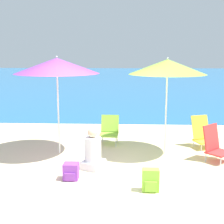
{
  "coord_description": "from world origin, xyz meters",
  "views": [
    {
      "loc": [
        0.44,
        -5.38,
        2.34
      ],
      "look_at": [
        0.11,
        1.73,
        1.0
      ],
      "focal_mm": 50.0,
      "sensor_mm": 36.0,
      "label": 1
    }
  ],
  "objects_px": {
    "beach_chair_yellow": "(202,133)",
    "backpack_purple": "(71,171)",
    "backpack_lime": "(151,180)",
    "beach_umbrella_purple": "(57,66)",
    "beach_chair_lime": "(109,129)",
    "beach_chair_red": "(215,144)",
    "person_seated_near": "(93,152)",
    "beach_umbrella_lime": "(167,67)"
  },
  "relations": [
    {
      "from": "beach_chair_lime",
      "to": "backpack_lime",
      "type": "distance_m",
      "value": 3.05
    },
    {
      "from": "beach_chair_yellow",
      "to": "backpack_purple",
      "type": "distance_m",
      "value": 3.69
    },
    {
      "from": "backpack_lime",
      "to": "beach_umbrella_lime",
      "type": "bearing_deg",
      "value": 76.65
    },
    {
      "from": "person_seated_near",
      "to": "beach_umbrella_purple",
      "type": "bearing_deg",
      "value": 158.18
    },
    {
      "from": "beach_umbrella_lime",
      "to": "beach_chair_yellow",
      "type": "relative_size",
      "value": 2.85
    },
    {
      "from": "beach_umbrella_purple",
      "to": "backpack_purple",
      "type": "xyz_separation_m",
      "value": [
        0.55,
        -1.56,
        -1.91
      ]
    },
    {
      "from": "beach_chair_yellow",
      "to": "backpack_purple",
      "type": "xyz_separation_m",
      "value": [
        -2.95,
        -2.21,
        -0.21
      ]
    },
    {
      "from": "beach_chair_yellow",
      "to": "backpack_lime",
      "type": "xyz_separation_m",
      "value": [
        -1.49,
        -2.65,
        -0.17
      ]
    },
    {
      "from": "beach_umbrella_purple",
      "to": "person_seated_near",
      "type": "bearing_deg",
      "value": -46.59
    },
    {
      "from": "beach_chair_red",
      "to": "beach_chair_lime",
      "type": "xyz_separation_m",
      "value": [
        -2.39,
        1.28,
        -0.01
      ]
    },
    {
      "from": "beach_umbrella_purple",
      "to": "backpack_purple",
      "type": "distance_m",
      "value": 2.53
    },
    {
      "from": "person_seated_near",
      "to": "beach_chair_lime",
      "type": "bearing_deg",
      "value": 107.39
    },
    {
      "from": "beach_umbrella_lime",
      "to": "beach_chair_lime",
      "type": "relative_size",
      "value": 3.12
    },
    {
      "from": "backpack_purple",
      "to": "person_seated_near",
      "type": "bearing_deg",
      "value": 60.04
    },
    {
      "from": "beach_chair_lime",
      "to": "backpack_purple",
      "type": "height_order",
      "value": "beach_chair_lime"
    },
    {
      "from": "beach_chair_yellow",
      "to": "person_seated_near",
      "type": "xyz_separation_m",
      "value": [
        -2.6,
        -1.6,
        -0.02
      ]
    },
    {
      "from": "beach_chair_lime",
      "to": "backpack_lime",
      "type": "height_order",
      "value": "beach_chair_lime"
    },
    {
      "from": "beach_chair_lime",
      "to": "person_seated_near",
      "type": "xyz_separation_m",
      "value": [
        -0.24,
        -1.87,
        -0.02
      ]
    },
    {
      "from": "beach_chair_yellow",
      "to": "backpack_lime",
      "type": "height_order",
      "value": "beach_chair_yellow"
    },
    {
      "from": "beach_umbrella_lime",
      "to": "person_seated_near",
      "type": "xyz_separation_m",
      "value": [
        -1.6,
        -1.03,
        -1.69
      ]
    },
    {
      "from": "beach_chair_red",
      "to": "backpack_lime",
      "type": "bearing_deg",
      "value": -175.27
    },
    {
      "from": "beach_chair_lime",
      "to": "beach_chair_red",
      "type": "bearing_deg",
      "value": -25.31
    },
    {
      "from": "beach_chair_red",
      "to": "backpack_purple",
      "type": "relative_size",
      "value": 2.52
    },
    {
      "from": "backpack_purple",
      "to": "backpack_lime",
      "type": "bearing_deg",
      "value": -16.94
    },
    {
      "from": "beach_umbrella_purple",
      "to": "beach_chair_lime",
      "type": "relative_size",
      "value": 3.16
    },
    {
      "from": "beach_umbrella_lime",
      "to": "backpack_lime",
      "type": "bearing_deg",
      "value": -103.35
    },
    {
      "from": "beach_chair_lime",
      "to": "backpack_purple",
      "type": "relative_size",
      "value": 2.29
    },
    {
      "from": "beach_chair_red",
      "to": "backpack_purple",
      "type": "height_order",
      "value": "beach_chair_red"
    },
    {
      "from": "beach_chair_yellow",
      "to": "beach_chair_red",
      "type": "bearing_deg",
      "value": -105.98
    },
    {
      "from": "beach_umbrella_purple",
      "to": "beach_chair_lime",
      "type": "bearing_deg",
      "value": 38.57
    },
    {
      "from": "beach_chair_yellow",
      "to": "backpack_purple",
      "type": "bearing_deg",
      "value": -161.27
    },
    {
      "from": "beach_umbrella_purple",
      "to": "beach_chair_red",
      "type": "height_order",
      "value": "beach_umbrella_purple"
    },
    {
      "from": "beach_umbrella_purple",
      "to": "beach_umbrella_lime",
      "type": "relative_size",
      "value": 1.01
    },
    {
      "from": "beach_umbrella_lime",
      "to": "backpack_lime",
      "type": "xyz_separation_m",
      "value": [
        -0.49,
        -2.08,
        -1.85
      ]
    },
    {
      "from": "beach_umbrella_purple",
      "to": "beach_umbrella_lime",
      "type": "height_order",
      "value": "beach_umbrella_purple"
    },
    {
      "from": "beach_umbrella_lime",
      "to": "beach_chair_lime",
      "type": "distance_m",
      "value": 2.32
    },
    {
      "from": "beach_chair_yellow",
      "to": "person_seated_near",
      "type": "bearing_deg",
      "value": -166.49
    },
    {
      "from": "beach_chair_lime",
      "to": "backpack_purple",
      "type": "distance_m",
      "value": 2.56
    },
    {
      "from": "person_seated_near",
      "to": "beach_chair_yellow",
      "type": "bearing_deg",
      "value": 56.37
    },
    {
      "from": "beach_chair_lime",
      "to": "beach_chair_yellow",
      "type": "bearing_deg",
      "value": -3.78
    },
    {
      "from": "backpack_purple",
      "to": "beach_chair_red",
      "type": "bearing_deg",
      "value": 21.92
    },
    {
      "from": "beach_umbrella_lime",
      "to": "backpack_lime",
      "type": "relative_size",
      "value": 5.67
    }
  ]
}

